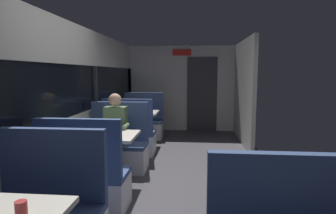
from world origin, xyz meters
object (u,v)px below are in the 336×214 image
at_px(bench_far_window_facing_end, 130,138).
at_px(seated_passenger, 117,138).
at_px(bench_mid_window_facing_entry, 118,150).
at_px(bench_mid_window_facing_end, 85,183).
at_px(dining_table_mid_window, 104,141).
at_px(coffee_cup_primary, 21,209).
at_px(dining_table_far_window, 137,116).
at_px(bench_far_window_facing_entry, 143,125).

bearing_deg(bench_far_window_facing_end, seated_passenger, -90.00).
height_order(bench_mid_window_facing_entry, seated_passenger, seated_passenger).
height_order(bench_mid_window_facing_end, bench_mid_window_facing_entry, same).
xyz_separation_m(dining_table_mid_window, coffee_cup_primary, (0.22, -2.21, 0.15)).
bearing_deg(coffee_cup_primary, bench_mid_window_facing_entry, 94.35).
xyz_separation_m(bench_mid_window_facing_entry, bench_far_window_facing_end, (0.00, 0.87, 0.00)).
bearing_deg(dining_table_far_window, bench_far_window_facing_entry, 90.00).
distance_m(dining_table_mid_window, bench_far_window_facing_entry, 2.98).
bearing_deg(coffee_cup_primary, bench_far_window_facing_end, 93.35).
distance_m(dining_table_mid_window, bench_mid_window_facing_end, 0.77).
xyz_separation_m(dining_table_mid_window, bench_far_window_facing_entry, (0.00, 2.97, -0.31)).
height_order(dining_table_far_window, bench_far_window_facing_entry, bench_far_window_facing_entry).
height_order(bench_mid_window_facing_end, dining_table_far_window, bench_mid_window_facing_end).
distance_m(dining_table_mid_window, coffee_cup_primary, 2.23).
bearing_deg(dining_table_mid_window, bench_far_window_facing_end, 90.00).
relative_size(bench_far_window_facing_entry, seated_passenger, 0.87).
xyz_separation_m(dining_table_mid_window, bench_far_window_facing_end, (0.00, 1.57, -0.31)).
bearing_deg(dining_table_far_window, bench_mid_window_facing_end, -90.00).
xyz_separation_m(dining_table_mid_window, bench_mid_window_facing_end, (0.00, -0.70, -0.31)).
distance_m(bench_mid_window_facing_entry, bench_far_window_facing_entry, 2.27).
bearing_deg(bench_far_window_facing_end, dining_table_mid_window, -90.00).
bearing_deg(bench_far_window_facing_entry, dining_table_far_window, -90.00).
bearing_deg(coffee_cup_primary, dining_table_mid_window, 95.72).
distance_m(seated_passenger, coffee_cup_primary, 2.86).
distance_m(dining_table_mid_window, seated_passenger, 0.64).
relative_size(bench_mid_window_facing_end, bench_far_window_facing_entry, 1.00).
xyz_separation_m(bench_mid_window_facing_end, bench_far_window_facing_entry, (0.00, 3.67, 0.00)).
height_order(dining_table_mid_window, bench_far_window_facing_entry, bench_far_window_facing_entry).
bearing_deg(bench_mid_window_facing_end, seated_passenger, 90.00).
xyz_separation_m(seated_passenger, coffee_cup_primary, (0.22, -2.84, 0.25)).
distance_m(bench_far_window_facing_end, bench_far_window_facing_entry, 1.40).
bearing_deg(seated_passenger, dining_table_mid_window, -90.00).
bearing_deg(bench_far_window_facing_entry, dining_table_mid_window, -90.00).
relative_size(bench_mid_window_facing_end, dining_table_far_window, 1.22).
height_order(seated_passenger, coffee_cup_primary, seated_passenger).
bearing_deg(dining_table_far_window, dining_table_mid_window, -90.00).
xyz_separation_m(bench_mid_window_facing_entry, seated_passenger, (0.00, -0.07, 0.21)).
height_order(bench_mid_window_facing_entry, bench_far_window_facing_entry, same).
bearing_deg(dining_table_far_window, bench_mid_window_facing_entry, -90.00).
relative_size(dining_table_mid_window, bench_far_window_facing_end, 0.82).
bearing_deg(dining_table_far_window, seated_passenger, -90.00).
height_order(bench_mid_window_facing_end, bench_far_window_facing_end, same).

